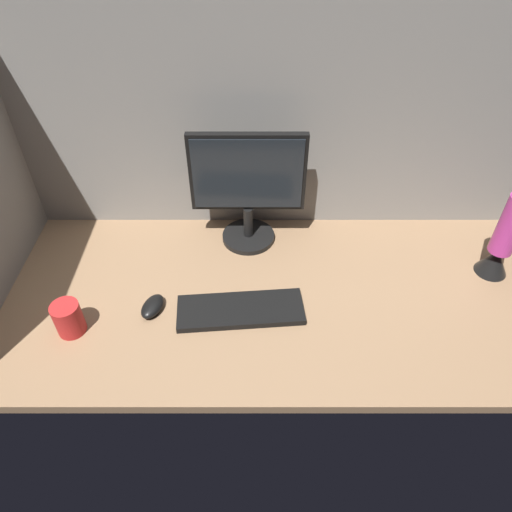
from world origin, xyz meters
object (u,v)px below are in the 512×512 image
at_px(mouse, 152,306).
at_px(mug_red_plastic, 68,319).
at_px(keyboard, 240,310).
at_px(monitor, 247,186).
at_px(lava_lamp, 504,239).

height_order(mouse, mug_red_plastic, mug_red_plastic).
height_order(keyboard, mouse, mouse).
height_order(monitor, keyboard, monitor).
distance_m(keyboard, lava_lamp, 0.83).
bearing_deg(lava_lamp, keyboard, -167.75).
height_order(mug_red_plastic, lava_lamp, lava_lamp).
bearing_deg(keyboard, mouse, 173.43).
distance_m(monitor, lava_lamp, 0.80).
relative_size(keyboard, mug_red_plastic, 3.68).
bearing_deg(mug_red_plastic, keyboard, 7.87).
bearing_deg(keyboard, lava_lamp, 7.47).
xyz_separation_m(keyboard, mouse, (-0.26, 0.01, 0.01)).
xyz_separation_m(mouse, mug_red_plastic, (-0.22, -0.07, 0.03)).
distance_m(monitor, mouse, 0.48).
relative_size(keyboard, lava_lamp, 1.13).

